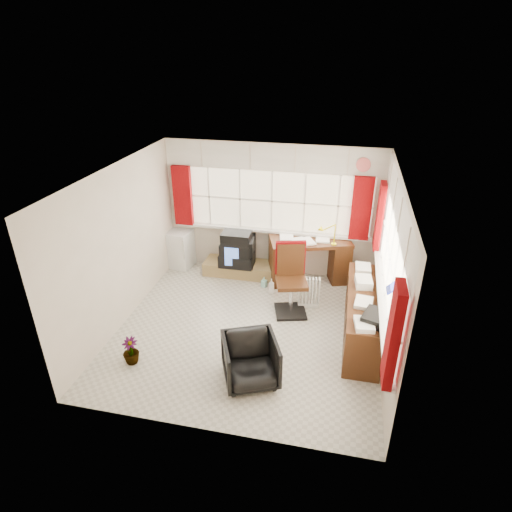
{
  "coord_description": "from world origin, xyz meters",
  "views": [
    {
      "loc": [
        1.29,
        -5.35,
        4.09
      ],
      "look_at": [
        0.01,
        0.55,
        1.03
      ],
      "focal_mm": 30.0,
      "sensor_mm": 36.0,
      "label": 1
    }
  ],
  "objects": [
    {
      "name": "file_tray",
      "position": [
        1.84,
        -0.46,
        0.81
      ],
      "size": [
        0.4,
        0.46,
        0.13
      ],
      "primitive_type": "cube",
      "rotation": [
        0.0,
        0.0,
        -0.32
      ],
      "color": "black",
      "rests_on": "credenza"
    },
    {
      "name": "overhead_cabinets",
      "position": [
        0.98,
        0.98,
        2.25
      ],
      "size": [
        3.98,
        3.98,
        0.48
      ],
      "color": "silver",
      "rests_on": "room_walls"
    },
    {
      "name": "desk",
      "position": [
        0.75,
        1.8,
        0.46
      ],
      "size": [
        1.6,
        1.12,
        0.87
      ],
      "color": "#4D2512",
      "rests_on": "ground"
    },
    {
      "name": "flower_vase",
      "position": [
        -1.43,
        -1.09,
        0.2
      ],
      "size": [
        0.24,
        0.24,
        0.4
      ],
      "primitive_type": "imported",
      "rotation": [
        0.0,
        0.0,
        -0.08
      ],
      "color": "black",
      "rests_on": "ground"
    },
    {
      "name": "curtains",
      "position": [
        0.92,
        0.93,
        1.46
      ],
      "size": [
        3.83,
        3.83,
        1.15
      ],
      "color": "maroon",
      "rests_on": "room_walls"
    },
    {
      "name": "hifi_stack",
      "position": [
        -0.59,
        1.61,
        0.56
      ],
      "size": [
        0.65,
        0.42,
        0.67
      ],
      "color": "black",
      "rests_on": "tv_bench"
    },
    {
      "name": "window_back",
      "position": [
        0.0,
        1.94,
        0.95
      ],
      "size": [
        3.7,
        0.12,
        3.6
      ],
      "color": "#F9EBC5",
      "rests_on": "room_walls"
    },
    {
      "name": "crt_tv",
      "position": [
        -0.57,
        1.69,
        0.52
      ],
      "size": [
        0.64,
        0.61,
        0.53
      ],
      "color": "black",
      "rests_on": "tv_bench"
    },
    {
      "name": "spray_bottle_b",
      "position": [
        -0.01,
        1.34,
        0.1
      ],
      "size": [
        0.11,
        0.11,
        0.2
      ],
      "primitive_type": "imported",
      "rotation": [
        0.0,
        0.0,
        -0.28
      ],
      "color": "#95DED5",
      "rests_on": "ground"
    },
    {
      "name": "desk_lamp",
      "position": [
        1.19,
        1.66,
        1.11
      ],
      "size": [
        0.17,
        0.15,
        0.4
      ],
      "color": "yellow",
      "rests_on": "desk"
    },
    {
      "name": "window_right",
      "position": [
        1.94,
        0.0,
        0.95
      ],
      "size": [
        0.12,
        3.7,
        3.6
      ],
      "color": "#F9EBC5",
      "rests_on": "room_walls"
    },
    {
      "name": "radiator",
      "position": [
        0.86,
        0.87,
        0.22
      ],
      "size": [
        0.38,
        0.2,
        0.54
      ],
      "color": "white",
      "rests_on": "ground"
    },
    {
      "name": "credenza",
      "position": [
        1.73,
        0.2,
        0.39
      ],
      "size": [
        0.5,
        2.0,
        0.85
      ],
      "color": "#4D2512",
      "rests_on": "ground"
    },
    {
      "name": "room_walls",
      "position": [
        0.0,
        0.0,
        1.5
      ],
      "size": [
        4.0,
        4.0,
        4.0
      ],
      "color": "beige",
      "rests_on": "ground"
    },
    {
      "name": "office_chair",
      "position": [
        0.29,
        -1.08,
        0.32
      ],
      "size": [
        0.92,
        0.93,
        0.65
      ],
      "primitive_type": "imported",
      "rotation": [
        0.0,
        0.0,
        0.4
      ],
      "color": "black",
      "rests_on": "ground"
    },
    {
      "name": "task_chair",
      "position": [
        0.55,
        0.73,
        0.64
      ],
      "size": [
        0.62,
        0.64,
        1.2
      ],
      "color": "black",
      "rests_on": "ground"
    },
    {
      "name": "mini_fridge",
      "position": [
        -1.8,
        1.8,
        0.37
      ],
      "size": [
        0.5,
        0.5,
        0.75
      ],
      "color": "white",
      "rests_on": "ground"
    },
    {
      "name": "spray_bottle_a",
      "position": [
        0.16,
        1.15,
        0.14
      ],
      "size": [
        0.13,
        0.13,
        0.28
      ],
      "primitive_type": "imported",
      "rotation": [
        0.0,
        0.0,
        0.22
      ],
      "color": "white",
      "rests_on": "ground"
    },
    {
      "name": "tv_bench",
      "position": [
        -0.55,
        1.72,
        0.12
      ],
      "size": [
        1.4,
        0.5,
        0.25
      ],
      "primitive_type": "cube",
      "color": "tan",
      "rests_on": "ground"
    },
    {
      "name": "ground",
      "position": [
        0.0,
        0.0,
        0.0
      ],
      "size": [
        4.0,
        4.0,
        0.0
      ],
      "primitive_type": "plane",
      "color": "beige",
      "rests_on": "ground"
    }
  ]
}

